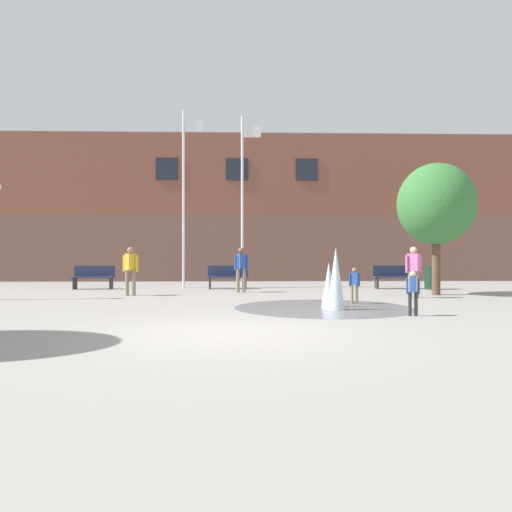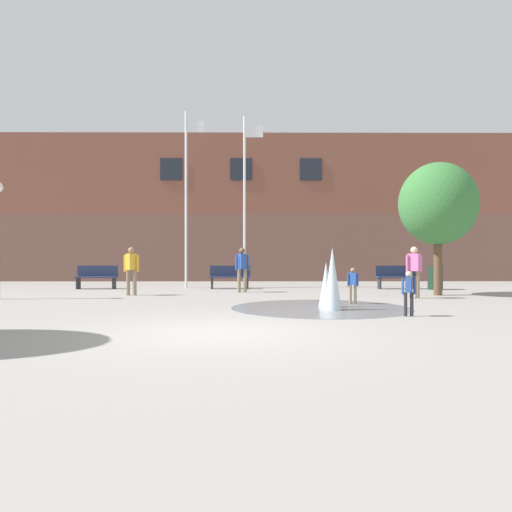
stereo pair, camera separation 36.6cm
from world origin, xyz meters
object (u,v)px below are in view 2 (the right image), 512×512
object	(u,v)px
child_with_pink_shirt	(353,283)
teen_by_trashcan	(414,268)
park_bench_center	(230,277)
park_bench_under_right_flagpole	(397,277)
child_running	(409,290)
trash_can	(435,278)
adult_in_red	(242,266)
park_bench_far_left	(97,277)
flagpole_left	(187,194)
flagpole_right	(245,196)
adult_watching	(131,267)
street_tree_near_building	(438,204)

from	to	relation	value
child_with_pink_shirt	teen_by_trashcan	size ratio (longest dim) A/B	0.62
park_bench_center	park_bench_under_right_flagpole	bearing A→B (deg)	-0.91
park_bench_under_right_flagpole	child_running	bearing A→B (deg)	-104.56
child_with_pink_shirt	trash_can	world-z (taller)	child_with_pink_shirt
park_bench_center	trash_can	distance (m)	7.94
adult_in_red	park_bench_under_right_flagpole	bearing A→B (deg)	86.19
park_bench_center	adult_in_red	size ratio (longest dim) A/B	1.01
park_bench_far_left	park_bench_center	size ratio (longest dim) A/B	1.00
flagpole_left	flagpole_right	size ratio (longest dim) A/B	1.03
adult_watching	teen_by_trashcan	bearing A→B (deg)	-64.68
street_tree_near_building	child_with_pink_shirt	bearing A→B (deg)	-139.77
park_bench_center	child_with_pink_shirt	size ratio (longest dim) A/B	1.62
park_bench_far_left	park_bench_under_right_flagpole	xyz separation A→B (m)	(11.80, -0.07, 0.00)
child_running	flagpole_right	xyz separation A→B (m)	(-3.70, 9.33, 3.13)
park_bench_under_right_flagpole	street_tree_near_building	world-z (taller)	street_tree_near_building
flagpole_right	child_running	bearing A→B (deg)	-68.35
flagpole_left	street_tree_near_building	world-z (taller)	flagpole_left
adult_in_red	child_running	bearing A→B (deg)	8.45
teen_by_trashcan	street_tree_near_building	size ratio (longest dim) A/B	0.36
park_bench_center	park_bench_under_right_flagpole	distance (m)	6.56
adult_watching	park_bench_under_right_flagpole	bearing A→B (deg)	-39.57
adult_in_red	child_with_pink_shirt	distance (m)	5.24
trash_can	flagpole_right	bearing A→B (deg)	171.82
park_bench_far_left	adult_in_red	distance (m)	6.06
adult_in_red	trash_can	distance (m)	7.54
park_bench_center	flagpole_left	xyz separation A→B (m)	(-1.77, 0.52, 3.33)
park_bench_far_left	flagpole_left	size ratio (longest dim) A/B	0.22
child_running	street_tree_near_building	xyz separation A→B (m)	(2.73, 5.61, 2.44)
adult_in_red	child_running	xyz separation A→B (m)	(3.78, -6.94, -0.35)
park_bench_far_left	child_with_pink_shirt	xyz separation A→B (m)	(8.87, -6.04, 0.10)
child_running	adult_watching	bearing A→B (deg)	75.36
teen_by_trashcan	trash_can	size ratio (longest dim) A/B	1.77
adult_in_red	teen_by_trashcan	xyz separation A→B (m)	(5.35, -2.48, 0.00)
flagpole_right	adult_in_red	bearing A→B (deg)	-91.89
teen_by_trashcan	trash_can	world-z (taller)	teen_by_trashcan
park_bench_far_left	child_running	size ratio (longest dim) A/B	1.62
child_with_pink_shirt	flagpole_left	bearing A→B (deg)	-16.89
park_bench_under_right_flagpole	street_tree_near_building	size ratio (longest dim) A/B	0.36
child_running	flagpole_left	world-z (taller)	flagpole_left
adult_in_red	flagpole_left	world-z (taller)	flagpole_left
child_running	trash_can	size ratio (longest dim) A/B	1.10
flagpole_left	flagpole_right	xyz separation A→B (m)	(2.37, 0.00, -0.10)
child_with_pink_shirt	flagpole_left	world-z (taller)	flagpole_left
adult_in_red	street_tree_near_building	size ratio (longest dim) A/B	0.36
park_bench_far_left	flagpole_right	size ratio (longest dim) A/B	0.23
child_running	flagpole_left	xyz separation A→B (m)	(-6.07, 9.33, 3.23)
adult_in_red	flagpole_left	size ratio (longest dim) A/B	0.22
street_tree_near_building	flagpole_right	bearing A→B (deg)	149.96
park_bench_far_left	trash_can	size ratio (longest dim) A/B	1.78
park_bench_center	child_running	distance (m)	9.81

